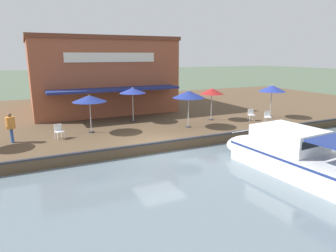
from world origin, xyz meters
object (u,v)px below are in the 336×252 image
cafe_chair_under_first_umbrella (251,114)px  person_mid_patio (10,124)px  patio_umbrella_near_quay_edge (212,91)px  motorboat_outer_channel (294,156)px  patio_umbrella_by_entrance (89,99)px  cafe_chair_facing_river (59,131)px  waterfront_restaurant (98,74)px  patio_umbrella_mid_patio_right (272,88)px  tree_upstream_bank (82,62)px  cafe_chair_beside_entrance (268,116)px  patio_umbrella_back_row (133,91)px  patio_umbrella_mid_patio_left (189,94)px

cafe_chair_under_first_umbrella → person_mid_patio: bearing=-94.0°
patio_umbrella_near_quay_edge → motorboat_outer_channel: 9.54m
patio_umbrella_near_quay_edge → patio_umbrella_by_entrance: 8.99m
patio_umbrella_near_quay_edge → cafe_chair_facing_river: size_ratio=2.86×
waterfront_restaurant → patio_umbrella_mid_patio_right: waterfront_restaurant is taller
waterfront_restaurant → motorboat_outer_channel: 19.22m
cafe_chair_under_first_umbrella → tree_upstream_bank: size_ratio=0.14×
patio_umbrella_by_entrance → cafe_chair_beside_entrance: patio_umbrella_by_entrance is taller
patio_umbrella_near_quay_edge → cafe_chair_facing_river: patio_umbrella_near_quay_edge is taller
patio_umbrella_by_entrance → tree_upstream_bank: size_ratio=0.40×
patio_umbrella_by_entrance → cafe_chair_under_first_umbrella: bearing=82.6°
patio_umbrella_by_entrance → patio_umbrella_back_row: size_ratio=0.95×
patio_umbrella_mid_patio_right → patio_umbrella_by_entrance: (-1.26, -13.70, -0.12)m
person_mid_patio → tree_upstream_bank: size_ratio=0.28×
cafe_chair_under_first_umbrella → person_mid_patio: person_mid_patio is taller
patio_umbrella_mid_patio_right → tree_upstream_bank: bearing=-142.6°
cafe_chair_under_first_umbrella → motorboat_outer_channel: bearing=-27.6°
patio_umbrella_mid_patio_left → patio_umbrella_by_entrance: size_ratio=1.05×
patio_umbrella_by_entrance → person_mid_patio: patio_umbrella_by_entrance is taller
patio_umbrella_near_quay_edge → patio_umbrella_back_row: 5.87m
patio_umbrella_back_row → person_mid_patio: size_ratio=1.50×
patio_umbrella_mid_patio_right → tree_upstream_bank: 19.27m
tree_upstream_bank → patio_umbrella_near_quay_edge: bearing=26.3°
cafe_chair_facing_river → tree_upstream_bank: bearing=164.5°
patio_umbrella_near_quay_edge → patio_umbrella_mid_patio_right: patio_umbrella_mid_patio_right is taller
patio_umbrella_near_quay_edge → cafe_chair_beside_entrance: 4.43m
waterfront_restaurant → patio_umbrella_by_entrance: size_ratio=4.91×
person_mid_patio → motorboat_outer_channel: 14.95m
patio_umbrella_near_quay_edge → patio_umbrella_by_entrance: patio_umbrella_near_quay_edge is taller
patio_umbrella_back_row → cafe_chair_under_first_umbrella: bearing=67.9°
patio_umbrella_mid_patio_right → patio_umbrella_by_entrance: size_ratio=1.06×
patio_umbrella_by_entrance → cafe_chair_beside_entrance: 12.53m
patio_umbrella_back_row → patio_umbrella_by_entrance: bearing=-62.1°
cafe_chair_facing_river → motorboat_outer_channel: size_ratio=0.10×
patio_umbrella_mid_patio_right → cafe_chair_facing_river: patio_umbrella_mid_patio_right is taller
cafe_chair_facing_river → motorboat_outer_channel: (8.63, 9.53, -0.27)m
patio_umbrella_mid_patio_right → patio_umbrella_near_quay_edge: bearing=-104.5°
patio_umbrella_mid_patio_right → tree_upstream_bank: tree_upstream_bank is taller
patio_umbrella_near_quay_edge → motorboat_outer_channel: patio_umbrella_near_quay_edge is taller
patio_umbrella_mid_patio_right → cafe_chair_facing_river: bearing=-92.3°
patio_umbrella_by_entrance → cafe_chair_under_first_umbrella: size_ratio=2.85×
patio_umbrella_mid_patio_left → person_mid_patio: size_ratio=1.50×
cafe_chair_facing_river → patio_umbrella_by_entrance: bearing=107.3°
patio_umbrella_mid_patio_left → patio_umbrella_back_row: 4.26m
cafe_chair_beside_entrance → cafe_chair_facing_river: bearing=-98.2°
patio_umbrella_mid_patio_right → patio_umbrella_by_entrance: patio_umbrella_mid_patio_right is taller
patio_umbrella_near_quay_edge → patio_umbrella_mid_patio_right: bearing=75.5°
patio_umbrella_mid_patio_left → motorboat_outer_channel: (7.90, 1.26, -2.04)m
patio_umbrella_by_entrance → patio_umbrella_back_row: 3.87m
patio_umbrella_mid_patio_right → motorboat_outer_channel: bearing=-37.6°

